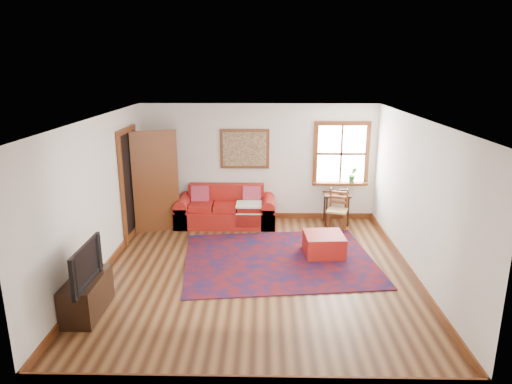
{
  "coord_description": "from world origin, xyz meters",
  "views": [
    {
      "loc": [
        0.13,
        -6.83,
        3.28
      ],
      "look_at": [
        -0.02,
        0.6,
        1.2
      ],
      "focal_mm": 32.0,
      "sensor_mm": 36.0,
      "label": 1
    }
  ],
  "objects_px": {
    "red_leather_sofa": "(226,212)",
    "media_cabinet": "(87,296)",
    "side_table": "(337,199)",
    "ladder_back_chair": "(338,208)",
    "red_ottoman": "(324,245)"
  },
  "relations": [
    {
      "from": "red_leather_sofa",
      "to": "media_cabinet",
      "type": "relative_size",
      "value": 2.2
    },
    {
      "from": "side_table",
      "to": "ladder_back_chair",
      "type": "relative_size",
      "value": 0.78
    },
    {
      "from": "red_leather_sofa",
      "to": "ladder_back_chair",
      "type": "relative_size",
      "value": 2.46
    },
    {
      "from": "side_table",
      "to": "media_cabinet",
      "type": "height_order",
      "value": "side_table"
    },
    {
      "from": "side_table",
      "to": "media_cabinet",
      "type": "bearing_deg",
      "value": -136.59
    },
    {
      "from": "red_leather_sofa",
      "to": "side_table",
      "type": "relative_size",
      "value": 3.13
    },
    {
      "from": "red_leather_sofa",
      "to": "side_table",
      "type": "distance_m",
      "value": 2.35
    },
    {
      "from": "red_leather_sofa",
      "to": "media_cabinet",
      "type": "height_order",
      "value": "red_leather_sofa"
    },
    {
      "from": "side_table",
      "to": "ladder_back_chair",
      "type": "height_order",
      "value": "ladder_back_chair"
    },
    {
      "from": "red_leather_sofa",
      "to": "ladder_back_chair",
      "type": "xyz_separation_m",
      "value": [
        2.3,
        -0.3,
        0.18
      ]
    },
    {
      "from": "red_leather_sofa",
      "to": "red_ottoman",
      "type": "bearing_deg",
      "value": -40.68
    },
    {
      "from": "media_cabinet",
      "to": "side_table",
      "type": "bearing_deg",
      "value": 43.41
    },
    {
      "from": "side_table",
      "to": "red_leather_sofa",
      "type": "bearing_deg",
      "value": -178.63
    },
    {
      "from": "red_leather_sofa",
      "to": "ladder_back_chair",
      "type": "bearing_deg",
      "value": -7.39
    },
    {
      "from": "red_leather_sofa",
      "to": "red_ottoman",
      "type": "height_order",
      "value": "red_leather_sofa"
    }
  ]
}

